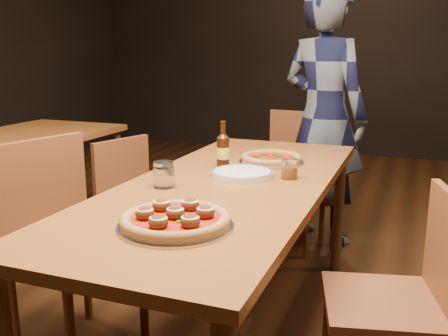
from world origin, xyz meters
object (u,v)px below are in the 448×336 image
(chair_main_sw, at_px, (146,210))
(chair_end, at_px, (289,178))
(amber_glass, at_px, (289,169))
(pizza_margherita, at_px, (271,158))
(diner, at_px, (324,117))
(water_glass, at_px, (164,175))
(beer_bottle, at_px, (223,152))
(chair_main_nw, at_px, (76,247))
(chair_main_e, at_px, (384,302))
(table_main, at_px, (228,198))
(plate_stack, at_px, (242,174))
(pizza_meatball, at_px, (175,219))

(chair_main_sw, height_order, chair_end, chair_end)
(chair_main_sw, height_order, amber_glass, chair_main_sw)
(chair_main_sw, distance_m, chair_end, 1.04)
(chair_main_sw, distance_m, pizza_margherita, 0.79)
(chair_end, bearing_deg, diner, 50.86)
(chair_main_sw, xyz_separation_m, water_glass, (0.43, -0.58, 0.38))
(chair_main_sw, relative_size, beer_bottle, 3.91)
(chair_main_nw, relative_size, chair_main_e, 1.11)
(chair_main_nw, bearing_deg, table_main, -47.54)
(table_main, relative_size, chair_main_e, 2.29)
(plate_stack, height_order, beer_bottle, beer_bottle)
(table_main, distance_m, amber_glass, 0.29)
(pizza_margherita, xyz_separation_m, water_glass, (-0.28, -0.60, 0.03))
(chair_main_nw, height_order, chair_main_sw, chair_main_nw)
(table_main, bearing_deg, chair_main_sw, 147.80)
(chair_main_sw, relative_size, pizza_margherita, 2.66)
(beer_bottle, bearing_deg, plate_stack, -42.90)
(diner, bearing_deg, chair_main_nw, 90.71)
(amber_glass, height_order, diner, diner)
(chair_main_nw, bearing_deg, pizza_margherita, -26.78)
(chair_main_sw, height_order, pizza_margherita, chair_main_sw)
(chair_main_nw, xyz_separation_m, pizza_meatball, (0.62, -0.28, 0.29))
(beer_bottle, bearing_deg, chair_end, 85.71)
(chair_end, relative_size, amber_glass, 10.69)
(pizza_meatball, height_order, pizza_margherita, pizza_meatball)
(chair_main_e, xyz_separation_m, beer_bottle, (-0.78, 0.46, 0.39))
(chair_main_e, relative_size, plate_stack, 3.23)
(table_main, relative_size, diner, 1.17)
(amber_glass, bearing_deg, water_glass, -144.10)
(plate_stack, xyz_separation_m, amber_glass, (0.20, 0.04, 0.03))
(chair_end, bearing_deg, chair_main_nw, -102.75)
(table_main, xyz_separation_m, water_glass, (-0.21, -0.17, 0.12))
(chair_main_nw, bearing_deg, chair_main_e, -71.83)
(pizza_meatball, distance_m, pizza_margherita, 1.00)
(beer_bottle, relative_size, amber_glass, 2.49)
(pizza_margherita, relative_size, amber_glass, 3.66)
(pizza_meatball, height_order, diner, diner)
(chair_main_nw, height_order, water_glass, chair_main_nw)
(chair_main_sw, height_order, beer_bottle, beer_bottle)
(table_main, distance_m, chair_main_e, 0.75)
(chair_end, xyz_separation_m, amber_glass, (0.27, -1.10, 0.33))
(plate_stack, bearing_deg, chair_main_e, -27.19)
(beer_bottle, xyz_separation_m, diner, (0.26, 1.19, 0.03))
(pizza_meatball, bearing_deg, chair_main_nw, 155.44)
(chair_main_sw, relative_size, chair_main_e, 0.97)
(pizza_meatball, bearing_deg, chair_main_sw, 124.79)
(pizza_margherita, bearing_deg, amber_glass, -60.26)
(pizza_meatball, distance_m, plate_stack, 0.68)
(pizza_margherita, bearing_deg, plate_stack, -97.43)
(pizza_margherita, relative_size, beer_bottle, 1.47)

